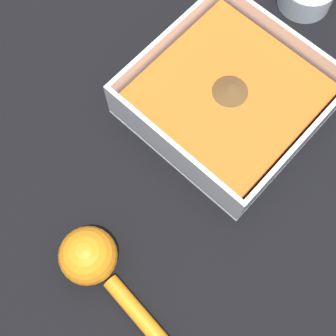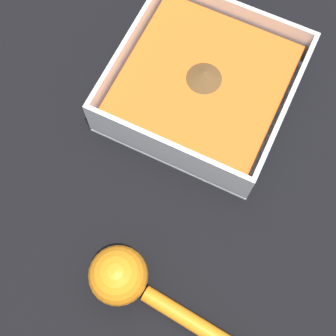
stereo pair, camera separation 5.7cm
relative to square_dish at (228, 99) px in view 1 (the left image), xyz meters
name	(u,v)px [view 1 (the left image)]	position (x,y,z in m)	size (l,w,h in m)	color
ground_plane	(260,122)	(0.01, -0.05, -0.03)	(4.00, 4.00, 0.00)	black
square_dish	(228,99)	(0.00, 0.00, 0.00)	(0.22, 0.22, 0.07)	silver
lemon_squeezer	(98,267)	(-0.27, -0.03, 0.01)	(0.07, 0.22, 0.07)	orange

